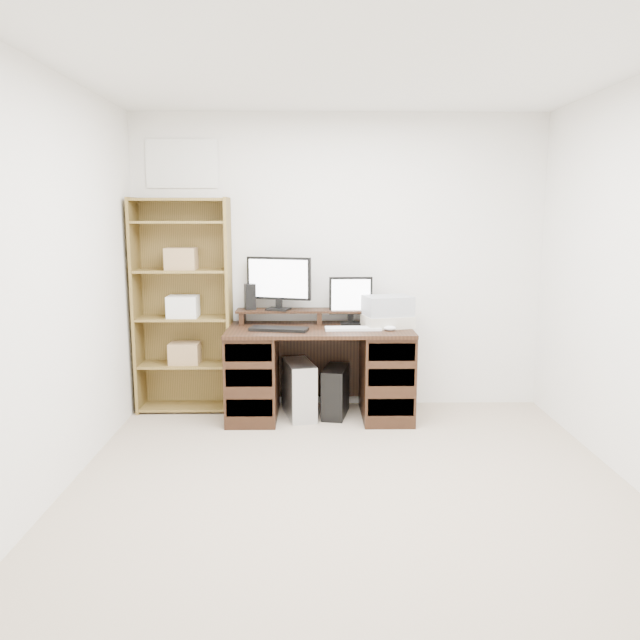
{
  "coord_description": "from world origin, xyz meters",
  "views": [
    {
      "loc": [
        -0.24,
        -3.36,
        1.66
      ],
      "look_at": [
        -0.17,
        1.43,
        0.85
      ],
      "focal_mm": 35.0,
      "sensor_mm": 36.0,
      "label": 1
    }
  ],
  "objects_px": {
    "monitor_small": "(351,298)",
    "tower_silver": "(299,389)",
    "desk": "(320,371)",
    "monitor_wide": "(279,280)",
    "tower_black": "(336,391)",
    "printer": "(388,321)",
    "bookshelf": "(184,304)"
  },
  "relations": [
    {
      "from": "monitor_wide",
      "to": "tower_silver",
      "type": "bearing_deg",
      "value": -31.47
    },
    {
      "from": "monitor_small",
      "to": "tower_black",
      "type": "distance_m",
      "value": 0.79
    },
    {
      "from": "desk",
      "to": "monitor_wide",
      "type": "height_order",
      "value": "monitor_wide"
    },
    {
      "from": "tower_silver",
      "to": "bookshelf",
      "type": "bearing_deg",
      "value": 154.55
    },
    {
      "from": "monitor_wide",
      "to": "tower_black",
      "type": "xyz_separation_m",
      "value": [
        0.47,
        -0.17,
        -0.91
      ]
    },
    {
      "from": "bookshelf",
      "to": "tower_silver",
      "type": "bearing_deg",
      "value": -12.41
    },
    {
      "from": "monitor_small",
      "to": "bookshelf",
      "type": "xyz_separation_m",
      "value": [
        -1.41,
        0.03,
        -0.05
      ]
    },
    {
      "from": "desk",
      "to": "monitor_small",
      "type": "distance_m",
      "value": 0.66
    },
    {
      "from": "tower_silver",
      "to": "monitor_wide",
      "type": "bearing_deg",
      "value": 117.98
    },
    {
      "from": "tower_silver",
      "to": "tower_black",
      "type": "distance_m",
      "value": 0.31
    },
    {
      "from": "printer",
      "to": "bookshelf",
      "type": "xyz_separation_m",
      "value": [
        -1.7,
        0.18,
        0.12
      ]
    },
    {
      "from": "tower_black",
      "to": "monitor_small",
      "type": "bearing_deg",
      "value": 62.26
    },
    {
      "from": "printer",
      "to": "tower_black",
      "type": "distance_m",
      "value": 0.73
    },
    {
      "from": "printer",
      "to": "tower_silver",
      "type": "bearing_deg",
      "value": 169.52
    },
    {
      "from": "tower_silver",
      "to": "tower_black",
      "type": "xyz_separation_m",
      "value": [
        0.3,
        0.02,
        -0.03
      ]
    },
    {
      "from": "desk",
      "to": "tower_silver",
      "type": "height_order",
      "value": "desk"
    },
    {
      "from": "tower_silver",
      "to": "bookshelf",
      "type": "relative_size",
      "value": 0.26
    },
    {
      "from": "monitor_wide",
      "to": "monitor_small",
      "type": "xyz_separation_m",
      "value": [
        0.6,
        -0.01,
        -0.15
      ]
    },
    {
      "from": "desk",
      "to": "bookshelf",
      "type": "distance_m",
      "value": 1.28
    },
    {
      "from": "monitor_wide",
      "to": "bookshelf",
      "type": "bearing_deg",
      "value": -163.92
    },
    {
      "from": "printer",
      "to": "bookshelf",
      "type": "bearing_deg",
      "value": 160.71
    },
    {
      "from": "monitor_small",
      "to": "printer",
      "type": "height_order",
      "value": "monitor_small"
    },
    {
      "from": "desk",
      "to": "monitor_small",
      "type": "xyz_separation_m",
      "value": [
        0.26,
        0.18,
        0.58
      ]
    },
    {
      "from": "printer",
      "to": "tower_black",
      "type": "relative_size",
      "value": 0.88
    },
    {
      "from": "monitor_wide",
      "to": "monitor_small",
      "type": "distance_m",
      "value": 0.62
    },
    {
      "from": "monitor_wide",
      "to": "tower_silver",
      "type": "height_order",
      "value": "monitor_wide"
    },
    {
      "from": "monitor_small",
      "to": "tower_silver",
      "type": "distance_m",
      "value": 0.87
    },
    {
      "from": "monitor_wide",
      "to": "tower_silver",
      "type": "relative_size",
      "value": 1.17
    },
    {
      "from": "monitor_small",
      "to": "tower_silver",
      "type": "xyz_separation_m",
      "value": [
        -0.43,
        -0.18,
        -0.73
      ]
    },
    {
      "from": "monitor_wide",
      "to": "monitor_small",
      "type": "relative_size",
      "value": 1.37
    },
    {
      "from": "monitor_wide",
      "to": "bookshelf",
      "type": "distance_m",
      "value": 0.83
    },
    {
      "from": "monitor_small",
      "to": "tower_silver",
      "type": "relative_size",
      "value": 0.86
    }
  ]
}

